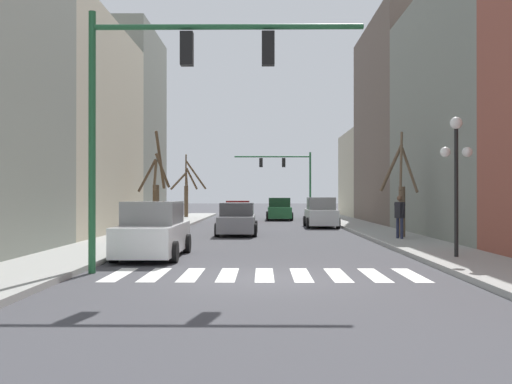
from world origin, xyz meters
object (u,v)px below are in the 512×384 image
traffic_signal_near (169,83)px  street_tree_left_mid (401,195)px  car_at_intersection (237,220)px  car_parked_left_far (153,231)px  car_driving_toward_lane (238,212)px  street_tree_left_far (156,191)px  car_parked_right_mid (279,210)px  traffic_signal_far (287,170)px  pedestrian_crossing_street (400,213)px  street_lamp_right_corner (456,157)px  car_parked_left_mid (321,214)px  street_tree_right_mid (187,190)px

traffic_signal_near → street_tree_left_mid: size_ratio=1.52×
car_at_intersection → car_parked_left_far: bearing=-11.5°
car_driving_toward_lane → street_tree_left_far: bearing=-19.9°
car_parked_right_mid → street_tree_left_far: bearing=155.3°
traffic_signal_near → traffic_signal_far: bearing=83.4°
car_at_intersection → street_tree_left_far: 5.07m
pedestrian_crossing_street → car_parked_left_far: bearing=103.7°
traffic_signal_far → street_lamp_right_corner: bearing=-84.8°
car_at_intersection → car_parked_right_mid: (2.55, 17.15, 0.06)m
car_parked_left_mid → street_tree_left_mid: street_tree_left_mid is taller
car_parked_left_mid → car_parked_left_far: bearing=158.2°
car_parked_left_mid → car_at_intersection: bearing=144.6°
street_tree_left_mid → pedestrian_crossing_street: bearing=-106.0°
car_driving_toward_lane → street_tree_left_mid: (7.72, -16.41, 1.24)m
traffic_signal_far → car_parked_left_far: size_ratio=1.46×
pedestrian_crossing_street → street_tree_left_mid: street_tree_left_mid is taller
pedestrian_crossing_street → street_tree_left_mid: 1.30m
car_parked_left_far → street_tree_left_far: bearing=9.7°
car_parked_left_mid → street_tree_right_mid: street_tree_right_mid is taller
traffic_signal_near → pedestrian_crossing_street: (8.04, 9.92, -3.57)m
car_parked_left_mid → pedestrian_crossing_street: pedestrian_crossing_street is taller
car_at_intersection → street_tree_left_far: bearing=-116.0°
traffic_signal_far → traffic_signal_near: bearing=-96.6°
car_driving_toward_lane → car_parked_right_mid: 5.25m
car_at_intersection → car_driving_toward_lane: car_at_intersection is taller
traffic_signal_far → car_parked_left_mid: 19.22m
car_parked_right_mid → pedestrian_crossing_street: pedestrian_crossing_street is taller
traffic_signal_far → street_tree_left_mid: (3.70, -29.15, -2.33)m
traffic_signal_far → pedestrian_crossing_street: traffic_signal_far is taller
street_tree_left_far → street_tree_left_mid: bearing=-26.1°
car_parked_left_mid → car_driving_toward_lane: bearing=40.7°
street_tree_right_mid → street_tree_left_far: (0.59, -17.55, -0.21)m
traffic_signal_far → car_parked_left_far: traffic_signal_far is taller
street_tree_left_far → car_at_intersection: bearing=-26.0°
car_parked_right_mid → pedestrian_crossing_street: 22.16m
traffic_signal_far → car_driving_toward_lane: (-4.02, -12.74, -3.57)m
car_parked_left_mid → street_tree_right_mid: bearing=37.0°
street_lamp_right_corner → car_parked_left_mid: bearing=96.7°
pedestrian_crossing_street → street_tree_right_mid: size_ratio=0.35×
car_parked_left_mid → car_parked_left_far: size_ratio=0.87×
traffic_signal_near → car_driving_toward_lane: (0.61, 27.34, -4.06)m
traffic_signal_far → pedestrian_crossing_street: (3.41, -30.16, -3.08)m
car_parked_left_mid → pedestrian_crossing_street: bearing=-169.1°
street_lamp_right_corner → car_parked_left_far: bearing=173.0°
street_lamp_right_corner → street_tree_left_mid: 8.36m
street_tree_left_far → street_tree_left_mid: (11.61, -5.68, -0.20)m
pedestrian_crossing_street → car_parked_right_mid: bearing=-8.8°
street_lamp_right_corner → street_tree_right_mid: street_tree_right_mid is taller
street_lamp_right_corner → car_at_intersection: bearing=120.4°
car_parked_left_far → car_driving_toward_lane: 23.63m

